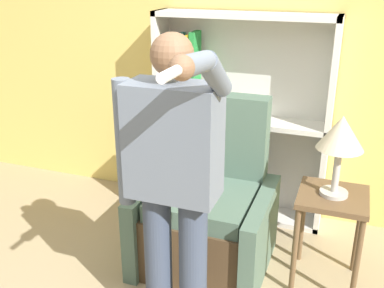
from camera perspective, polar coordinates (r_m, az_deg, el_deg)
wall_back at (r=3.68m, az=5.76°, el=12.52°), size 8.00×0.11×2.80m
bookcase at (r=3.70m, az=3.49°, el=2.66°), size 1.40×0.28×1.67m
armchair at (r=3.18m, az=2.04°, el=-8.70°), size 0.88×0.81×1.16m
person_standing at (r=2.24m, az=-2.45°, el=-4.63°), size 0.60×0.78×1.71m
side_table at (r=3.01m, az=17.26°, el=-8.23°), size 0.43×0.43×0.65m
table_lamp at (r=2.80m, az=18.39°, el=0.94°), size 0.28×0.28×0.52m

